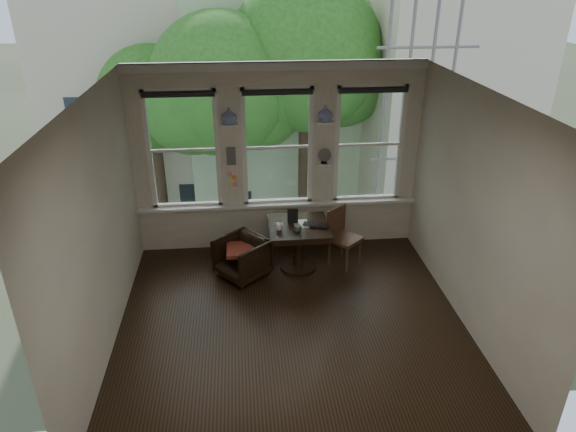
{
  "coord_description": "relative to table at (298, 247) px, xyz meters",
  "views": [
    {
      "loc": [
        -0.58,
        -5.42,
        4.23
      ],
      "look_at": [
        0.03,
        0.9,
        1.15
      ],
      "focal_mm": 32.0,
      "sensor_mm": 36.0,
      "label": 1
    }
  ],
  "objects": [
    {
      "name": "laptop",
      "position": [
        0.22,
        -0.1,
        0.39
      ],
      "size": [
        0.42,
        0.35,
        0.03
      ],
      "primitive_type": "imported",
      "rotation": [
        0.0,
        0.0,
        -0.38
      ],
      "color": "black",
      "rests_on": "table"
    },
    {
      "name": "wall_front",
      "position": [
        -0.24,
        -3.63,
        1.12
      ],
      "size": [
        4.5,
        0.0,
        4.5
      ],
      "primitive_type": "plane",
      "rotation": [
        -1.57,
        0.0,
        0.0
      ],
      "color": "silver",
      "rests_on": "ground"
    },
    {
      "name": "wall_right",
      "position": [
        2.01,
        -1.38,
        1.12
      ],
      "size": [
        0.0,
        4.5,
        4.5
      ],
      "primitive_type": "plane",
      "rotation": [
        1.57,
        0.0,
        -1.57
      ],
      "color": "silver",
      "rests_on": "ground"
    },
    {
      "name": "vase_left",
      "position": [
        -0.97,
        0.77,
        1.86
      ],
      "size": [
        0.24,
        0.24,
        0.25
      ],
      "primitive_type": "imported",
      "color": "silver",
      "rests_on": "shelf_left"
    },
    {
      "name": "ceiling",
      "position": [
        -0.24,
        -1.38,
        2.62
      ],
      "size": [
        4.5,
        4.5,
        0.0
      ],
      "primitive_type": "plane",
      "rotation": [
        3.14,
        0.0,
        0.0
      ],
      "color": "silver",
      "rests_on": "ground"
    },
    {
      "name": "table",
      "position": [
        0.0,
        0.0,
        0.0
      ],
      "size": [
        0.9,
        0.9,
        0.75
      ],
      "primitive_type": null,
      "color": "black",
      "rests_on": "ground"
    },
    {
      "name": "intercom",
      "position": [
        -0.97,
        0.8,
        1.23
      ],
      "size": [
        0.14,
        0.06,
        0.28
      ],
      "primitive_type": "cube",
      "color": "#59544F",
      "rests_on": "ground"
    },
    {
      "name": "window_left",
      "position": [
        -1.69,
        0.87,
        1.32
      ],
      "size": [
        1.1,
        0.12,
        1.9
      ],
      "primitive_type": null,
      "color": "white",
      "rests_on": "ground"
    },
    {
      "name": "papers",
      "position": [
        0.04,
        0.04,
        0.38
      ],
      "size": [
        0.22,
        0.3,
        0.0
      ],
      "primitive_type": "cube",
      "rotation": [
        0.0,
        0.0,
        0.01
      ],
      "color": "silver",
      "rests_on": "table"
    },
    {
      "name": "wall_left",
      "position": [
        -2.49,
        -1.38,
        1.12
      ],
      "size": [
        0.0,
        4.5,
        4.5
      ],
      "primitive_type": "plane",
      "rotation": [
        1.57,
        0.0,
        1.57
      ],
      "color": "silver",
      "rests_on": "ground"
    },
    {
      "name": "cushion_red",
      "position": [
        -0.86,
        -0.13,
        0.08
      ],
      "size": [
        0.45,
        0.45,
        0.06
      ],
      "primitive_type": "cube",
      "color": "maroon",
      "rests_on": "armchair_left"
    },
    {
      "name": "shelf_left",
      "position": [
        -0.97,
        0.77,
        1.73
      ],
      "size": [
        0.26,
        0.16,
        0.03
      ],
      "primitive_type": "cube",
      "color": "white",
      "rests_on": "ground"
    },
    {
      "name": "tablet",
      "position": [
        -0.08,
        0.09,
        0.48
      ],
      "size": [
        0.16,
        0.08,
        0.22
      ],
      "primitive_type": "cube",
      "rotation": [
        -0.26,
        0.0,
        -0.05
      ],
      "color": "black",
      "rests_on": "table"
    },
    {
      "name": "mug",
      "position": [
        -0.3,
        -0.12,
        0.43
      ],
      "size": [
        0.11,
        0.11,
        0.1
      ],
      "primitive_type": "imported",
      "rotation": [
        0.0,
        0.0,
        -0.02
      ],
      "color": "white",
      "rests_on": "table"
    },
    {
      "name": "shelf_right",
      "position": [
        0.48,
        0.77,
        1.73
      ],
      "size": [
        0.26,
        0.16,
        0.03
      ],
      "primitive_type": "cube",
      "color": "white",
      "rests_on": "ground"
    },
    {
      "name": "drinking_glass",
      "position": [
        -0.05,
        -0.22,
        0.43
      ],
      "size": [
        0.16,
        0.16,
        0.11
      ],
      "primitive_type": "imported",
      "rotation": [
        0.0,
        0.0,
        -0.17
      ],
      "color": "white",
      "rests_on": "table"
    },
    {
      "name": "ground",
      "position": [
        -0.24,
        -1.38,
        -0.38
      ],
      "size": [
        4.5,
        4.5,
        0.0
      ],
      "primitive_type": "plane",
      "color": "black",
      "rests_on": "ground"
    },
    {
      "name": "vase_right",
      "position": [
        0.48,
        0.77,
        1.86
      ],
      "size": [
        0.24,
        0.24,
        0.25
      ],
      "primitive_type": "imported",
      "color": "silver",
      "rests_on": "shelf_right"
    },
    {
      "name": "wall_back",
      "position": [
        -0.24,
        0.87,
        1.12
      ],
      "size": [
        4.5,
        0.0,
        4.5
      ],
      "primitive_type": "plane",
      "rotation": [
        1.57,
        0.0,
        0.0
      ],
      "color": "silver",
      "rests_on": "ground"
    },
    {
      "name": "desk_fan",
      "position": [
        0.48,
        0.75,
        1.16
      ],
      "size": [
        0.2,
        0.2,
        0.24
      ],
      "primitive_type": null,
      "color": "#59544F",
      "rests_on": "ground"
    },
    {
      "name": "sticky_notes",
      "position": [
        -0.97,
        0.8,
        0.88
      ],
      "size": [
        0.16,
        0.01,
        0.24
      ],
      "primitive_type": null,
      "color": "pink",
      "rests_on": "ground"
    },
    {
      "name": "window_right",
      "position": [
        1.21,
        0.87,
        1.32
      ],
      "size": [
        1.1,
        0.12,
        1.9
      ],
      "primitive_type": null,
      "color": "white",
      "rests_on": "ground"
    },
    {
      "name": "window_center",
      "position": [
        -0.24,
        0.87,
        1.32
      ],
      "size": [
        1.1,
        0.12,
        1.9
      ],
      "primitive_type": null,
      "color": "white",
      "rests_on": "ground"
    },
    {
      "name": "armchair_left",
      "position": [
        -0.86,
        -0.13,
        -0.06
      ],
      "size": [
        0.95,
        0.95,
        0.62
      ],
      "primitive_type": "imported",
      "rotation": [
        0.0,
        0.0,
        -0.86
      ],
      "color": "black",
      "rests_on": "ground"
    },
    {
      "name": "side_chair_right",
      "position": [
        0.73,
        0.05,
        0.09
      ],
      "size": [
        0.59,
        0.59,
        0.92
      ],
      "primitive_type": null,
      "rotation": [
        0.0,
        0.0,
        0.73
      ],
      "color": "#4C311B",
      "rests_on": "ground"
    }
  ]
}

